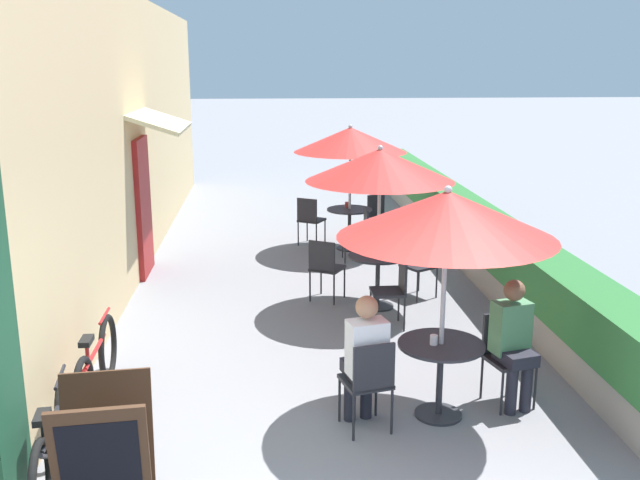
# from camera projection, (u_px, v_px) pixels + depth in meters

# --- Properties ---
(cafe_facade_wall) EXTENTS (0.98, 15.14, 4.20)m
(cafe_facade_wall) POSITION_uv_depth(u_px,v_px,m) (136.00, 134.00, 11.20)
(cafe_facade_wall) COLOR #D6B784
(cafe_facade_wall) RESTS_ON ground_plane
(planter_hedge) EXTENTS (0.60, 14.14, 1.01)m
(planter_hedge) POSITION_uv_depth(u_px,v_px,m) (461.00, 224.00, 12.02)
(planter_hedge) COLOR gray
(planter_hedge) RESTS_ON ground_plane
(patio_table_near) EXTENTS (0.79, 0.79, 0.72)m
(patio_table_near) POSITION_uv_depth(u_px,v_px,m) (440.00, 363.00, 6.52)
(patio_table_near) COLOR #28282D
(patio_table_near) RESTS_ON ground_plane
(patio_umbrella_near) EXTENTS (1.93, 1.93, 2.17)m
(patio_umbrella_near) POSITION_uv_depth(u_px,v_px,m) (447.00, 215.00, 6.18)
(patio_umbrella_near) COLOR #B7B7BC
(patio_umbrella_near) RESTS_ON ground_plane
(cafe_chair_near_left) EXTENTS (0.48, 0.48, 0.87)m
(cafe_chair_near_left) POSITION_uv_depth(u_px,v_px,m) (369.00, 378.00, 6.23)
(cafe_chair_near_left) COLOR #232328
(cafe_chair_near_left) RESTS_ON ground_plane
(seated_patron_near_left) EXTENTS (0.41, 0.46, 1.25)m
(seated_patron_near_left) POSITION_uv_depth(u_px,v_px,m) (365.00, 355.00, 6.29)
(seated_patron_near_left) COLOR #23232D
(seated_patron_near_left) RESTS_ON ground_plane
(cafe_chair_near_right) EXTENTS (0.48, 0.48, 0.87)m
(cafe_chair_near_right) POSITION_uv_depth(u_px,v_px,m) (506.00, 351.00, 6.82)
(cafe_chair_near_right) COLOR #232328
(cafe_chair_near_right) RESTS_ON ground_plane
(seated_patron_near_right) EXTENTS (0.41, 0.46, 1.25)m
(seated_patron_near_right) POSITION_uv_depth(u_px,v_px,m) (513.00, 338.00, 6.67)
(seated_patron_near_right) COLOR #23232D
(seated_patron_near_right) RESTS_ON ground_plane
(coffee_cup_near) EXTENTS (0.07, 0.07, 0.09)m
(coffee_cup_near) POSITION_uv_depth(u_px,v_px,m) (434.00, 340.00, 6.44)
(coffee_cup_near) COLOR white
(coffee_cup_near) RESTS_ON patio_table_near
(patio_table_mid) EXTENTS (0.79, 0.79, 0.72)m
(patio_table_mid) POSITION_uv_depth(u_px,v_px,m) (378.00, 269.00, 9.46)
(patio_table_mid) COLOR #28282D
(patio_table_mid) RESTS_ON ground_plane
(patio_umbrella_mid) EXTENTS (1.93, 1.93, 2.17)m
(patio_umbrella_mid) POSITION_uv_depth(u_px,v_px,m) (380.00, 165.00, 9.12)
(patio_umbrella_mid) COLOR #B7B7BC
(patio_umbrella_mid) RESTS_ON ground_plane
(cafe_chair_mid_left) EXTENTS (0.55, 0.55, 0.87)m
(cafe_chair_mid_left) POSITION_uv_depth(u_px,v_px,m) (415.00, 260.00, 9.93)
(cafe_chair_mid_left) COLOR #232328
(cafe_chair_mid_left) RESTS_ON ground_plane
(cafe_chair_mid_right) EXTENTS (0.55, 0.55, 0.87)m
(cafe_chair_mid_right) POSITION_uv_depth(u_px,v_px,m) (325.00, 265.00, 9.70)
(cafe_chair_mid_right) COLOR #232328
(cafe_chair_mid_right) RESTS_ON ground_plane
(cafe_chair_mid_back) EXTENTS (0.40, 0.40, 0.87)m
(cafe_chair_mid_back) POSITION_uv_depth(u_px,v_px,m) (394.00, 287.00, 8.76)
(cafe_chair_mid_back) COLOR #232328
(cafe_chair_mid_back) RESTS_ON ground_plane
(coffee_cup_mid) EXTENTS (0.07, 0.07, 0.09)m
(coffee_cup_mid) POSITION_uv_depth(u_px,v_px,m) (384.00, 251.00, 9.44)
(coffee_cup_mid) COLOR #B73D3D
(coffee_cup_mid) RESTS_ON patio_table_mid
(patio_table_far) EXTENTS (0.79, 0.79, 0.72)m
(patio_table_far) POSITION_uv_depth(u_px,v_px,m) (350.00, 220.00, 12.41)
(patio_table_far) COLOR #28282D
(patio_table_far) RESTS_ON ground_plane
(patio_umbrella_far) EXTENTS (1.93, 1.93, 2.17)m
(patio_umbrella_far) POSITION_uv_depth(u_px,v_px,m) (350.00, 140.00, 12.07)
(patio_umbrella_far) COLOR #B7B7BC
(patio_umbrella_far) RESTS_ON ground_plane
(cafe_chair_far_left) EXTENTS (0.55, 0.55, 0.87)m
(cafe_chair_far_left) POSITION_uv_depth(u_px,v_px,m) (310.00, 217.00, 12.65)
(cafe_chair_far_left) COLOR #232328
(cafe_chair_far_left) RESTS_ON ground_plane
(cafe_chair_far_right) EXTENTS (0.40, 0.40, 0.87)m
(cafe_chair_far_right) POSITION_uv_depth(u_px,v_px,m) (359.00, 230.00, 11.71)
(cafe_chair_far_right) COLOR #232328
(cafe_chair_far_right) RESTS_ON ground_plane
(cafe_chair_far_back) EXTENTS (0.55, 0.55, 0.87)m
(cafe_chair_far_back) POSITION_uv_depth(u_px,v_px,m) (380.00, 214.00, 12.88)
(cafe_chair_far_back) COLOR #232328
(cafe_chair_far_back) RESTS_ON ground_plane
(coffee_cup_far) EXTENTS (0.07, 0.07, 0.09)m
(coffee_cup_far) POSITION_uv_depth(u_px,v_px,m) (347.00, 204.00, 12.51)
(coffee_cup_far) COLOR #B73D3D
(coffee_cup_far) RESTS_ON patio_table_far
(bicycle_leaning) EXTENTS (0.26, 1.74, 0.76)m
(bicycle_leaning) POSITION_uv_depth(u_px,v_px,m) (54.00, 445.00, 5.47)
(bicycle_leaning) COLOR black
(bicycle_leaning) RESTS_ON ground_plane
(bicycle_second) EXTENTS (0.10, 1.77, 0.78)m
(bicycle_second) POSITION_uv_depth(u_px,v_px,m) (96.00, 368.00, 6.81)
(bicycle_second) COLOR black
(bicycle_second) RESTS_ON ground_plane
(menu_board) EXTENTS (0.71, 0.69, 1.04)m
(menu_board) POSITION_uv_depth(u_px,v_px,m) (105.00, 457.00, 4.99)
(menu_board) COLOR #422819
(menu_board) RESTS_ON ground_plane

